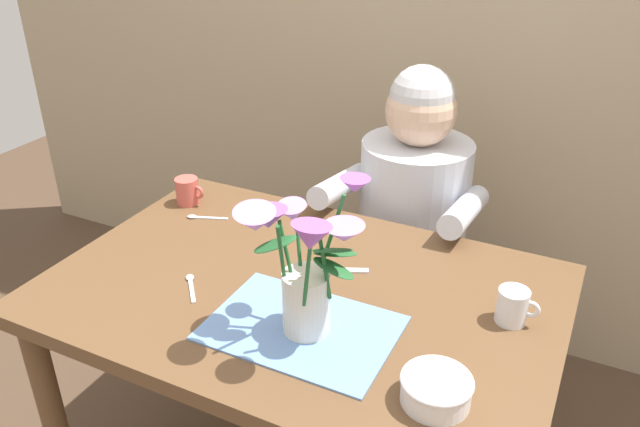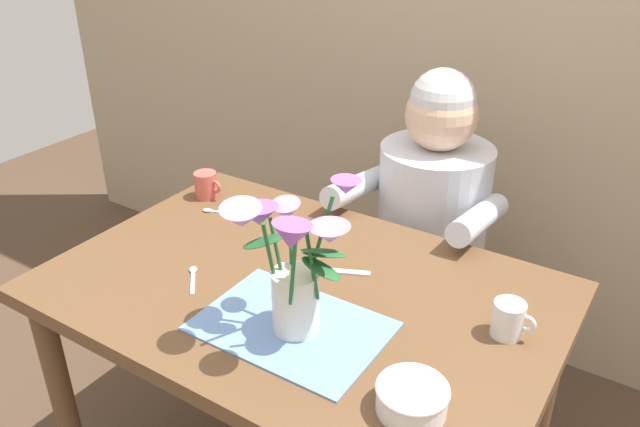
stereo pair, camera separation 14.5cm
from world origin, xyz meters
The scene contains 11 objects.
wood_panel_backdrop centered at (0.00, 1.05, 1.25)m, with size 4.00×0.10×2.50m, color tan.
dining_table centered at (0.00, 0.00, 0.64)m, with size 1.20×0.80×0.74m.
seated_person centered at (0.07, 0.62, 0.56)m, with size 0.45×0.47×1.14m.
striped_placemat centered at (0.08, -0.14, 0.74)m, with size 0.40×0.28×0.01m, color #6B93D1.
flower_vase centered at (0.09, -0.15, 0.91)m, with size 0.28×0.27×0.34m.
ceramic_bowl centered at (0.40, -0.22, 0.77)m, with size 0.14×0.14×0.06m.
dinner_knife centered at (0.03, 0.09, 0.74)m, with size 0.19×0.02×0.01m, color silver.
coffee_cup centered at (-0.51, 0.24, 0.78)m, with size 0.09×0.07×0.08m.
tea_cup centered at (0.47, 0.09, 0.78)m, with size 0.09×0.07×0.08m.
spoon_0 centered at (-0.42, 0.18, 0.74)m, with size 0.12×0.06×0.01m.
spoon_1 centered at (-0.24, -0.11, 0.74)m, with size 0.09×0.10×0.01m.
Camera 2 is at (0.72, -1.03, 1.60)m, focal length 35.54 mm.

